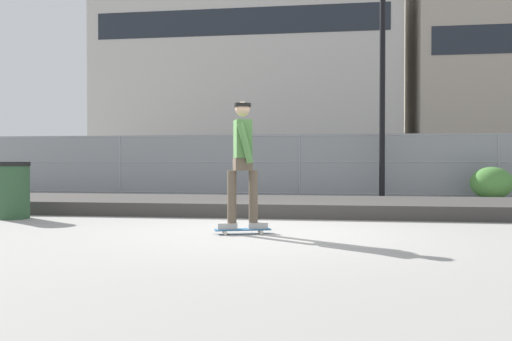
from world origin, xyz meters
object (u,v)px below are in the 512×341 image
at_px(skater, 243,156).
at_px(parked_car_mid, 304,167).
at_px(street_lamp, 383,32).
at_px(shrub_left, 492,183).
at_px(parked_car_far, 459,167).
at_px(trash_bin, 13,190).
at_px(parked_car_near, 150,166).
at_px(skateboard, 243,230).

height_order(skater, parked_car_mid, skater).
bearing_deg(skater, parked_car_mid, 89.21).
relative_size(street_lamp, shrub_left, 6.69).
xyz_separation_m(skater, parked_car_mid, (0.17, 12.14, -0.27)).
bearing_deg(shrub_left, parked_car_far, 90.72).
xyz_separation_m(skater, parked_car_far, (5.49, 11.70, -0.27)).
xyz_separation_m(shrub_left, trash_bin, (-9.99, -6.51, 0.08)).
bearing_deg(shrub_left, parked_car_near, 159.92).
bearing_deg(skater, trash_bin, 162.45).
bearing_deg(parked_car_mid, parked_car_far, -4.70).
distance_m(parked_car_mid, parked_car_far, 5.34).
bearing_deg(skater, parked_car_far, 64.87).
height_order(skateboard, street_lamp, street_lamp).
xyz_separation_m(skater, shrub_left, (5.54, 7.91, -0.67)).
bearing_deg(parked_car_far, skater, -115.13).
relative_size(parked_car_far, shrub_left, 3.87).
bearing_deg(parked_car_mid, parked_car_near, -178.54).
bearing_deg(parked_car_near, shrub_left, -20.08).
relative_size(skateboard, parked_car_near, 0.18).
xyz_separation_m(parked_car_mid, trash_bin, (-4.62, -10.74, -0.32)).
bearing_deg(street_lamp, parked_car_mid, 120.89).
height_order(street_lamp, parked_car_far, street_lamp).
bearing_deg(trash_bin, skater, -17.55).
relative_size(skater, shrub_left, 1.60).
relative_size(parked_car_mid, parked_car_far, 1.02).
bearing_deg(shrub_left, parked_car_mid, 141.77).
relative_size(skater, street_lamp, 0.24).
bearing_deg(trash_bin, parked_car_far, 46.02).
distance_m(skateboard, parked_car_far, 12.95).
distance_m(skater, shrub_left, 9.68).
height_order(skater, parked_car_far, skater).
bearing_deg(parked_car_mid, skater, -90.79).
distance_m(parked_car_mid, shrub_left, 6.85).
relative_size(skateboard, shrub_left, 0.72).
distance_m(skateboard, shrub_left, 9.67).
relative_size(skater, parked_car_near, 0.41).
distance_m(street_lamp, trash_bin, 10.54).
height_order(skater, trash_bin, skater).
relative_size(skateboard, skater, 0.45).
xyz_separation_m(skateboard, skater, (-0.00, -0.00, 1.05)).
relative_size(parked_car_mid, shrub_left, 3.96).
height_order(parked_car_near, shrub_left, parked_car_near).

